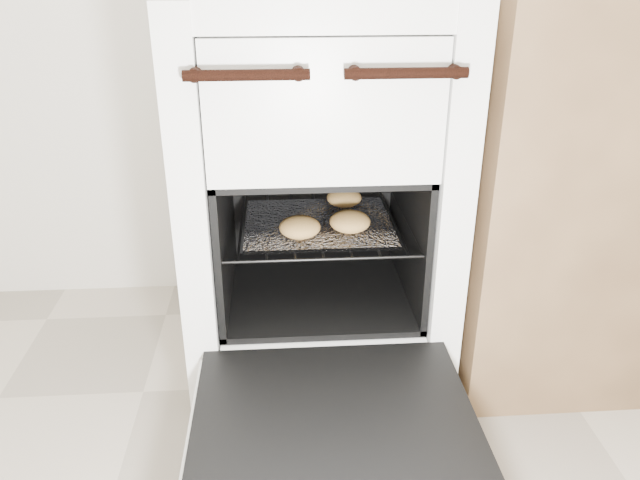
{
  "coord_description": "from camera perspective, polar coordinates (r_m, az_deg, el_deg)",
  "views": [
    {
      "loc": [
        0.0,
        -0.18,
        0.94
      ],
      "look_at": [
        0.09,
        1.04,
        0.38
      ],
      "focal_mm": 35.0,
      "sensor_mm": 36.0,
      "label": 1
    }
  ],
  "objects": [
    {
      "name": "stove",
      "position": [
        1.45,
        -0.39,
        3.98
      ],
      "size": [
        0.57,
        0.64,
        0.87
      ],
      "color": "white",
      "rests_on": "ground"
    },
    {
      "name": "oven_door",
      "position": [
        1.16,
        1.24,
        -15.78
      ],
      "size": [
        0.51,
        0.4,
        0.04
      ],
      "color": "black",
      "rests_on": "stove"
    },
    {
      "name": "oven_rack",
      "position": [
        1.41,
        -0.22,
        1.64
      ],
      "size": [
        0.42,
        0.4,
        0.01
      ],
      "color": "black",
      "rests_on": "stove"
    },
    {
      "name": "foil_sheet",
      "position": [
        1.39,
        -0.17,
        1.55
      ],
      "size": [
        0.32,
        0.29,
        0.01
      ],
      "primitive_type": "cube",
      "color": "silver",
      "rests_on": "oven_rack"
    },
    {
      "name": "baked_rolls",
      "position": [
        1.36,
        1.05,
        2.23
      ],
      "size": [
        0.23,
        0.28,
        0.04
      ],
      "color": "tan",
      "rests_on": "foil_sheet"
    }
  ]
}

